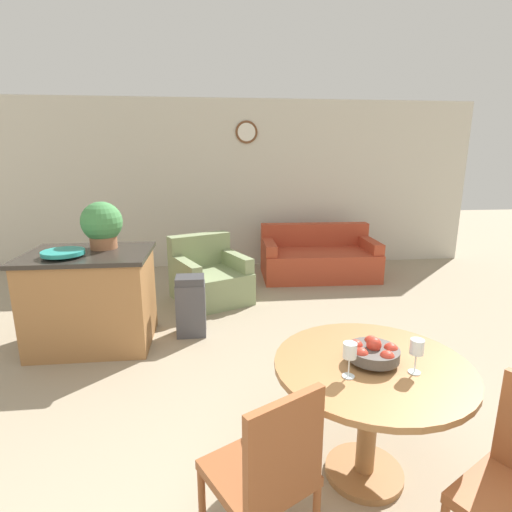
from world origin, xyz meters
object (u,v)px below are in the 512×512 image
object	(u,v)px
dining_table	(370,390)
potted_plant	(102,224)
kitchen_island	(92,298)
couch	(318,259)
fruit_bowl	(373,352)
teal_bowl	(63,253)
dining_chair_near_left	(268,469)
wine_glass_right	(417,349)
wine_glass_left	(350,352)
trash_bin	(191,306)
armchair	(209,279)

from	to	relation	value
dining_table	potted_plant	size ratio (longest dim) A/B	2.32
kitchen_island	couch	world-z (taller)	kitchen_island
dining_table	couch	world-z (taller)	couch
fruit_bowl	teal_bowl	bearing A→B (deg)	141.19
dining_chair_near_left	fruit_bowl	xyz separation A→B (m)	(0.63, 0.44, 0.30)
wine_glass_right	kitchen_island	world-z (taller)	kitchen_island
potted_plant	couch	bearing A→B (deg)	34.74
dining_table	fruit_bowl	size ratio (longest dim) A/B	3.85
couch	wine_glass_left	bearing A→B (deg)	-101.06
wine_glass_right	dining_table	bearing A→B (deg)	146.07
wine_glass_right	trash_bin	xyz separation A→B (m)	(-1.27, 2.16, -0.55)
wine_glass_left	potted_plant	size ratio (longest dim) A/B	0.41
teal_bowl	armchair	distance (m)	1.95
kitchen_island	teal_bowl	distance (m)	0.56
dining_chair_near_left	potted_plant	xyz separation A→B (m)	(-1.29, 2.53, 0.68)
fruit_bowl	wine_glass_left	size ratio (longest dim) A/B	1.48
trash_bin	couch	bearing A→B (deg)	45.93
teal_bowl	armchair	bearing A→B (deg)	45.49
wine_glass_left	wine_glass_right	distance (m)	0.35
wine_glass_right	potted_plant	bearing A→B (deg)	133.51
dining_chair_near_left	kitchen_island	bearing A→B (deg)	91.58
potted_plant	armchair	size ratio (longest dim) A/B	0.40
kitchen_island	trash_bin	world-z (taller)	kitchen_island
teal_bowl	wine_glass_left	bearing A→B (deg)	-43.07
teal_bowl	armchair	world-z (taller)	teal_bowl
wine_glass_right	potted_plant	world-z (taller)	potted_plant
fruit_bowl	trash_bin	size ratio (longest dim) A/B	0.44
potted_plant	trash_bin	xyz separation A→B (m)	(0.83, -0.05, -0.86)
wine_glass_right	teal_bowl	xyz separation A→B (m)	(-2.37, 1.88, 0.11)
fruit_bowl	couch	size ratio (longest dim) A/B	0.16
dining_chair_near_left	wine_glass_left	distance (m)	0.67
fruit_bowl	wine_glass_right	distance (m)	0.23
dining_table	fruit_bowl	world-z (taller)	fruit_bowl
teal_bowl	potted_plant	bearing A→B (deg)	50.27
dining_table	teal_bowl	xyz separation A→B (m)	(-2.19, 1.77, 0.41)
fruit_bowl	wine_glass_left	bearing A→B (deg)	-145.51
wine_glass_right	potted_plant	distance (m)	3.07
dining_chair_near_left	teal_bowl	xyz separation A→B (m)	(-1.56, 2.20, 0.48)
dining_table	kitchen_island	size ratio (longest dim) A/B	0.93
trash_bin	couch	size ratio (longest dim) A/B	0.36
wine_glass_left	trash_bin	world-z (taller)	wine_glass_left
wine_glass_right	potted_plant	xyz separation A→B (m)	(-2.10, 2.21, 0.31)
wine_glass_left	teal_bowl	xyz separation A→B (m)	(-2.02, 1.89, 0.11)
kitchen_island	potted_plant	distance (m)	0.73
dining_table	potted_plant	world-z (taller)	potted_plant
wine_glass_left	teal_bowl	size ratio (longest dim) A/B	0.50
fruit_bowl	armchair	xyz separation A→B (m)	(-0.91, 3.07, -0.51)
trash_bin	wine_glass_left	bearing A→B (deg)	-66.93
fruit_bowl	potted_plant	size ratio (longest dim) A/B	0.60
wine_glass_left	armchair	size ratio (longest dim) A/B	0.16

